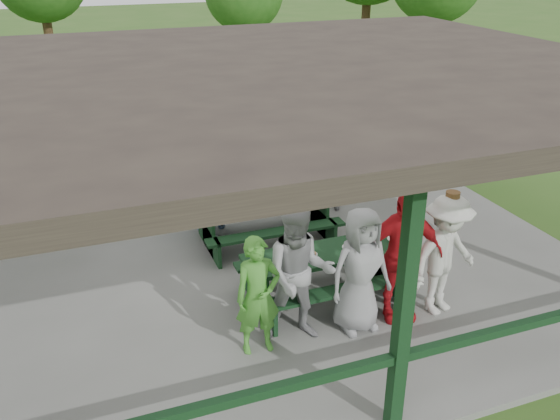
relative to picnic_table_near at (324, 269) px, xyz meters
name	(u,v)px	position (x,y,z in m)	size (l,w,h in m)	color
ground	(274,268)	(-0.34, 1.20, -0.57)	(90.00, 90.00, 0.00)	#2F561B
concrete_slab	(274,265)	(-0.34, 1.20, -0.52)	(10.00, 8.00, 0.10)	slate
pavilion_structure	(273,77)	(-0.34, 1.20, 2.60)	(10.60, 8.60, 3.24)	black
picnic_table_near	(324,269)	(0.00, 0.00, 0.00)	(2.38, 1.39, 0.75)	black
picnic_table_far	(266,216)	(-0.21, 2.00, 0.00)	(2.41, 1.39, 0.75)	black
table_setting	(320,250)	(-0.06, 0.02, 0.31)	(2.32, 0.45, 0.10)	white
contestant_green	(258,296)	(-1.30, -0.84, 0.34)	(0.59, 0.39, 1.61)	#489931
contestant_grey_left	(299,275)	(-0.72, -0.78, 0.49)	(0.93, 0.72, 1.91)	gray
contestant_grey_mid	(360,270)	(0.12, -0.85, 0.42)	(0.87, 0.56, 1.77)	gray
contestant_red	(401,255)	(0.76, -0.82, 0.51)	(1.15, 0.48, 1.96)	red
contestant_white_fedora	(445,255)	(1.40, -0.91, 0.43)	(1.28, 0.93, 1.85)	beige
spectator_lblue	(209,189)	(-0.99, 2.86, 0.29)	(1.41, 0.45, 1.52)	#83A6CB
spectator_blue	(166,181)	(-1.67, 3.38, 0.35)	(0.59, 0.39, 1.63)	teal
spectator_grey	(322,171)	(1.24, 2.86, 0.36)	(0.80, 0.62, 1.65)	#9B9B9D
pickup_truck	(211,110)	(0.47, 8.41, 0.22)	(2.62, 5.67, 1.58)	silver
farm_trailer	(47,118)	(-3.68, 9.35, 0.16)	(4.24, 2.43, 1.47)	navy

